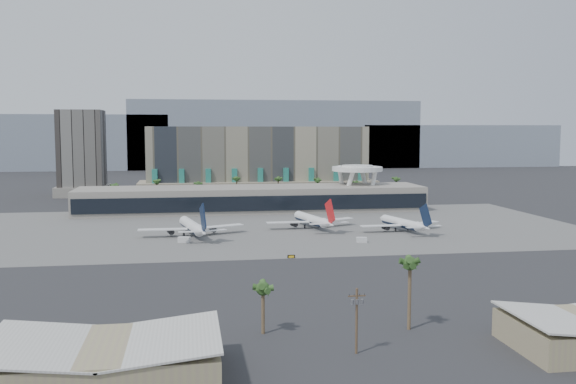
{
  "coord_description": "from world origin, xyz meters",
  "views": [
    {
      "loc": [
        -31.52,
        -204.77,
        40.17
      ],
      "look_at": [
        6.88,
        40.0,
        16.04
      ],
      "focal_mm": 40.0,
      "sensor_mm": 36.0,
      "label": 1
    }
  ],
  "objects": [
    {
      "name": "hangar_left",
      "position": [
        -45.0,
        -102.0,
        3.2
      ],
      "size": [
        36.65,
        22.6,
        7.55
      ],
      "color": "tan",
      "rests_on": "ground"
    },
    {
      "name": "near_palm_b",
      "position": [
        12.14,
        -84.02,
        12.02
      ],
      "size": [
        6.0,
        6.0,
        14.93
      ],
      "color": "brown",
      "rests_on": "ground"
    },
    {
      "name": "airliner_left",
      "position": [
        -30.02,
        38.11,
        3.67
      ],
      "size": [
        40.14,
        41.73,
        14.56
      ],
      "rotation": [
        0.0,
        0.0,
        0.2
      ],
      "color": "white",
      "rests_on": "ground"
    },
    {
      "name": "utility_pole",
      "position": [
        -2.0,
        -96.09,
        7.14
      ],
      "size": [
        3.2,
        0.85,
        12.0
      ],
      "color": "#4C3826",
      "rests_on": "ground"
    },
    {
      "name": "terminal",
      "position": [
        0.0,
        109.84,
        6.52
      ],
      "size": [
        170.0,
        32.5,
        14.5
      ],
      "color": "gray",
      "rests_on": "ground"
    },
    {
      "name": "office_tower",
      "position": [
        -95.0,
        200.0,
        22.94
      ],
      "size": [
        30.0,
        30.0,
        52.0
      ],
      "color": "black",
      "rests_on": "ground"
    },
    {
      "name": "apron_pad",
      "position": [
        0.0,
        55.0,
        0.03
      ],
      "size": [
        260.0,
        130.0,
        0.06
      ],
      "primitive_type": "cube",
      "color": "#5B5B59",
      "rests_on": "ground"
    },
    {
      "name": "service_vehicle_a",
      "position": [
        -33.13,
        24.27,
        1.03
      ],
      "size": [
        4.62,
        3.12,
        2.06
      ],
      "primitive_type": "cube",
      "rotation": [
        0.0,
        0.0,
        -0.27
      ],
      "color": "silver",
      "rests_on": "ground"
    },
    {
      "name": "saucer_structure",
      "position": [
        55.0,
        116.0,
        18.45
      ],
      "size": [
        26.0,
        26.0,
        21.89
      ],
      "color": "white",
      "rests_on": "ground"
    },
    {
      "name": "mountain_ridge",
      "position": [
        27.88,
        470.0,
        29.89
      ],
      "size": [
        680.0,
        60.0,
        70.0
      ],
      "color": "gray",
      "rests_on": "ground"
    },
    {
      "name": "palm_row",
      "position": [
        7.0,
        145.0,
        10.5
      ],
      "size": [
        157.8,
        2.8,
        13.1
      ],
      "color": "brown",
      "rests_on": "ground"
    },
    {
      "name": "near_palm_a",
      "position": [
        -17.26,
        -82.1,
        7.68
      ],
      "size": [
        6.0,
        6.0,
        10.48
      ],
      "color": "brown",
      "rests_on": "ground"
    },
    {
      "name": "airliner_right",
      "position": [
        52.54,
        36.97,
        3.21
      ],
      "size": [
        34.94,
        36.28,
        12.74
      ],
      "rotation": [
        0.0,
        0.0,
        0.24
      ],
      "color": "white",
      "rests_on": "ground"
    },
    {
      "name": "taxiway_sign",
      "position": [
        0.16,
        -9.43,
        0.54
      ],
      "size": [
        2.4,
        0.52,
        1.08
      ],
      "rotation": [
        0.0,
        0.0,
        0.07
      ],
      "color": "black",
      "rests_on": "ground"
    },
    {
      "name": "service_vehicle_b",
      "position": [
        29.53,
        14.51,
        0.94
      ],
      "size": [
        3.94,
        2.64,
        1.88
      ],
      "primitive_type": "cube",
      "rotation": [
        0.0,
        0.0,
        -0.16
      ],
      "color": "silver",
      "rests_on": "ground"
    },
    {
      "name": "hotel",
      "position": [
        10.0,
        174.41,
        16.81
      ],
      "size": [
        140.0,
        30.0,
        42.0
      ],
      "color": "#9C9379",
      "rests_on": "ground"
    },
    {
      "name": "ground",
      "position": [
        0.0,
        0.0,
        0.0
      ],
      "size": [
        900.0,
        900.0,
        0.0
      ],
      "primitive_type": "plane",
      "color": "#232326",
      "rests_on": "ground"
    },
    {
      "name": "airliner_centre",
      "position": [
        18.59,
        50.37,
        3.46
      ],
      "size": [
        37.73,
        39.2,
        13.73
      ],
      "rotation": [
        0.0,
        0.0,
        0.23
      ],
      "color": "white",
      "rests_on": "ground"
    }
  ]
}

